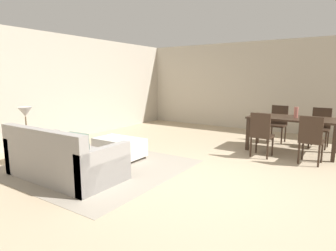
{
  "coord_description": "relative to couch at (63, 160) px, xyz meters",
  "views": [
    {
      "loc": [
        1.8,
        -3.79,
        1.61
      ],
      "look_at": [
        -1.37,
        1.02,
        0.63
      ],
      "focal_mm": 30.02,
      "sensor_mm": 36.0,
      "label": 1
    }
  ],
  "objects": [
    {
      "name": "ground_plane",
      "position": [
        2.04,
        1.05,
        -0.29
      ],
      "size": [
        10.8,
        10.8,
        0.0
      ],
      "primitive_type": "plane",
      "color": "tan"
    },
    {
      "name": "wall_back",
      "position": [
        2.04,
        6.05,
        1.06
      ],
      "size": [
        9.0,
        0.12,
        2.7
      ],
      "primitive_type": "cube",
      "color": "#BCB2A0",
      "rests_on": "ground_plane"
    },
    {
      "name": "wall_left",
      "position": [
        -2.46,
        1.55,
        1.06
      ],
      "size": [
        0.12,
        11.0,
        2.7
      ],
      "primitive_type": "cube",
      "color": "#BCB2A0",
      "rests_on": "ground_plane"
    },
    {
      "name": "area_rug",
      "position": [
        -0.0,
        0.69,
        -0.28
      ],
      "size": [
        3.0,
        2.8,
        0.01
      ],
      "primitive_type": "cube",
      "color": "gray",
      "rests_on": "ground_plane"
    },
    {
      "name": "couch",
      "position": [
        0.0,
        0.0,
        0.0
      ],
      "size": [
        1.93,
        0.99,
        0.86
      ],
      "color": "gray",
      "rests_on": "ground_plane"
    },
    {
      "name": "ottoman_table",
      "position": [
        -0.01,
        1.32,
        -0.05
      ],
      "size": [
        0.99,
        0.59,
        0.41
      ],
      "color": "silver",
      "rests_on": "ground_plane"
    },
    {
      "name": "side_table",
      "position": [
        -1.26,
        0.15,
        0.15
      ],
      "size": [
        0.4,
        0.4,
        0.55
      ],
      "color": "brown",
      "rests_on": "ground_plane"
    },
    {
      "name": "table_lamp",
      "position": [
        -1.26,
        0.15,
        0.67
      ],
      "size": [
        0.26,
        0.26,
        0.52
      ],
      "color": "brown",
      "rests_on": "side_table"
    },
    {
      "name": "dining_table",
      "position": [
        2.78,
        3.8,
        0.39
      ],
      "size": [
        1.8,
        0.92,
        0.76
      ],
      "color": "#332319",
      "rests_on": "ground_plane"
    },
    {
      "name": "dining_chair_near_left",
      "position": [
        2.35,
        2.97,
        0.23
      ],
      "size": [
        0.42,
        0.42,
        0.92
      ],
      "color": "#332319",
      "rests_on": "ground_plane"
    },
    {
      "name": "dining_chair_near_right",
      "position": [
        3.25,
        2.98,
        0.23
      ],
      "size": [
        0.42,
        0.42,
        0.92
      ],
      "color": "#332319",
      "rests_on": "ground_plane"
    },
    {
      "name": "dining_chair_far_left",
      "position": [
        2.32,
        4.64,
        0.23
      ],
      "size": [
        0.42,
        0.42,
        0.92
      ],
      "color": "#332319",
      "rests_on": "ground_plane"
    },
    {
      "name": "dining_chair_far_right",
      "position": [
        3.26,
        4.59,
        0.23
      ],
      "size": [
        0.43,
        0.43,
        0.92
      ],
      "color": "#332319",
      "rests_on": "ground_plane"
    },
    {
      "name": "vase_centerpiece",
      "position": [
        2.84,
        3.79,
        0.59
      ],
      "size": [
        0.09,
        0.09,
        0.23
      ],
      "primitive_type": "cylinder",
      "color": "#B26659",
      "rests_on": "dining_table"
    }
  ]
}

